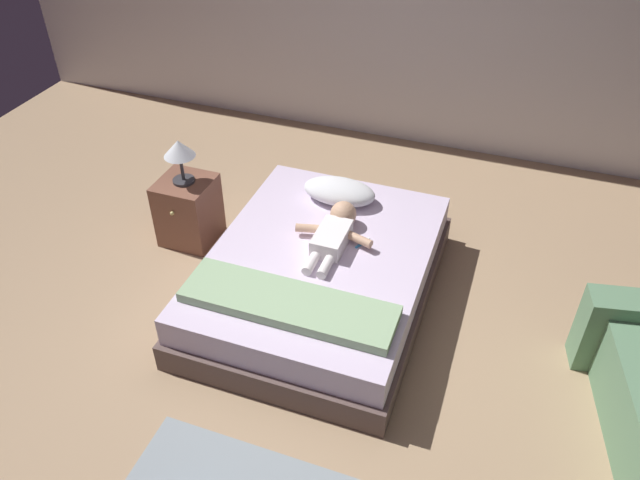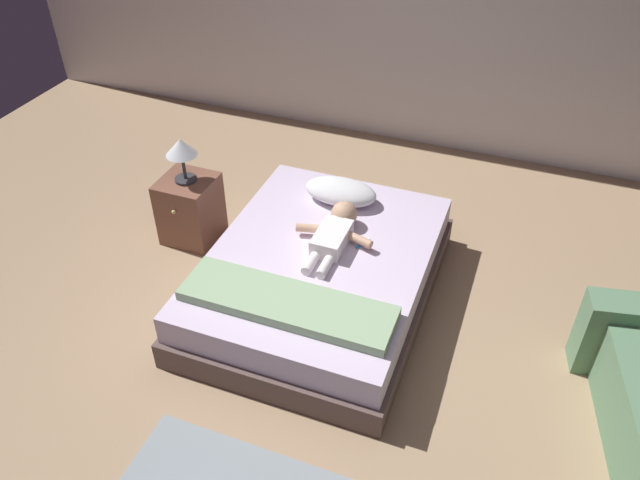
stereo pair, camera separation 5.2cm
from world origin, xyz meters
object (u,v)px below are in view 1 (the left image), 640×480
at_px(baby, 335,231).
at_px(lamp, 179,151).
at_px(toothbrush, 363,243).
at_px(nightstand, 189,210).
at_px(bed, 320,275).
at_px(pillow, 339,191).

xyz_separation_m(baby, lamp, (-1.19, 0.13, 0.30)).
bearing_deg(toothbrush, lamp, 175.27).
bearing_deg(nightstand, baby, -6.40).
height_order(bed, toothbrush, toothbrush).
distance_m(bed, nightstand, 1.18).
height_order(toothbrush, nightstand, nightstand).
distance_m(toothbrush, nightstand, 1.39).
relative_size(pillow, toothbrush, 4.50).
distance_m(pillow, baby, 0.46).
xyz_separation_m(bed, lamp, (-1.14, 0.29, 0.56)).
bearing_deg(pillow, toothbrush, -54.05).
bearing_deg(bed, lamp, 165.75).
height_order(baby, nightstand, baby).
bearing_deg(bed, nightstand, 165.76).
height_order(bed, pillow, pillow).
height_order(baby, lamp, lamp).
height_order(nightstand, lamp, lamp).
height_order(pillow, baby, baby).
relative_size(baby, lamp, 2.01).
bearing_deg(nightstand, bed, -14.24).
xyz_separation_m(baby, nightstand, (-1.19, 0.13, -0.21)).
height_order(bed, nightstand, nightstand).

